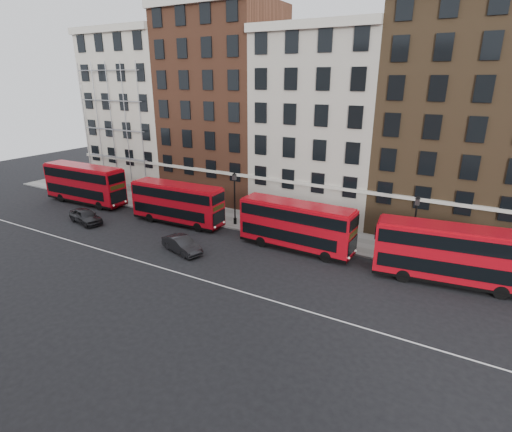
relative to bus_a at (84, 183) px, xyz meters
The scene contains 14 objects.
ground 25.92m from the bus_a, 14.72° to the right, with size 120.00×120.00×0.00m, color black.
pavement 25.38m from the bus_a, ahead, with size 80.00×5.00×0.15m, color gray.
kerb 25.11m from the bus_a, ahead, with size 80.00×0.30×0.16m, color gray.
road_centre_line 26.50m from the bus_a, 18.93° to the right, with size 70.00×0.12×0.01m, color white.
building_terrace 28.23m from the bus_a, 24.66° to the left, with size 64.00×11.95×22.00m.
bus_a is the anchor object (origin of this frame).
bus_b 14.05m from the bus_a, ahead, with size 10.01×2.82×4.16m.
bus_c 27.20m from the bus_a, ahead, with size 10.08×2.68×4.21m.
bus_d 39.21m from the bus_a, ahead, with size 10.54×3.81×4.33m.
car_rear 7.61m from the bus_a, 38.79° to the right, with size 1.78×4.43×1.51m, color #242326.
car_front 19.88m from the bus_a, 15.80° to the right, with size 1.45×4.17×1.37m, color black.
lamp_post_left 19.59m from the bus_a, ahead, with size 0.44×0.44×5.33m.
lamp_post_right 36.36m from the bus_a, ahead, with size 0.44×0.44×5.33m.
iron_railings 25.77m from the bus_a, 13.82° to the left, with size 6.60×0.06×1.00m, color black, non-canonical shape.
Camera 1 is at (15.20, -22.82, 14.12)m, focal length 28.00 mm.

